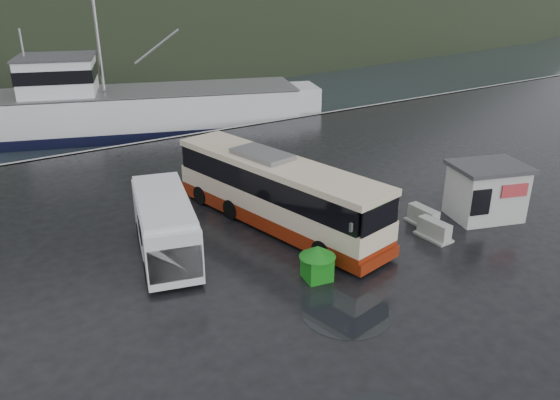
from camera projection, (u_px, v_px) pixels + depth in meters
ground at (301, 259)px, 22.93m from camera, size 160.00×160.00×0.00m
quay_edge at (140, 143)px, 38.47m from camera, size 160.00×0.60×1.50m
coach_bus at (277, 224)px, 26.12m from camera, size 5.29×12.47×3.43m
white_van at (168, 255)px, 23.29m from camera, size 3.77×6.79×2.69m
waste_bin_left at (317, 279)px, 21.49m from camera, size 1.20×1.20×1.44m
waste_bin_right at (379, 231)px, 25.47m from camera, size 1.00×1.00×1.31m
dome_tent at (345, 254)px, 23.36m from camera, size 1.78×2.49×0.97m
ticket_kiosk at (482, 217)px, 26.90m from camera, size 4.12×3.58×2.72m
jersey_barrier_a at (433, 238)px, 24.77m from camera, size 0.90×1.72×0.85m
jersey_barrier_b at (422, 224)px, 26.12m from camera, size 0.89×1.73×0.85m
jersey_barrier_c at (486, 198)px, 29.10m from camera, size 1.08×1.60×0.73m
fishing_trawler at (149, 115)px, 45.85m from camera, size 29.57×15.54×11.64m
puddles at (360, 359)px, 17.03m from camera, size 5.80×7.88×0.01m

